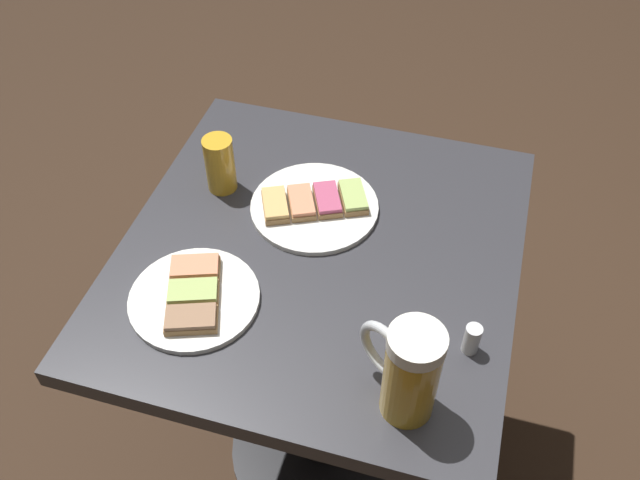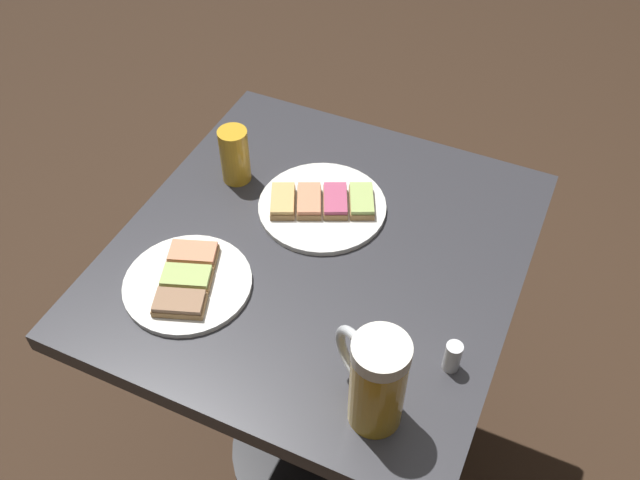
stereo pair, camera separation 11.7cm
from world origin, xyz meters
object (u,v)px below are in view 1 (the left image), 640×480
at_px(beer_mug, 408,371).
at_px(salt_shaker, 472,339).
at_px(beer_glass_small, 220,164).
at_px(plate_far, 194,297).
at_px(plate_near, 314,205).

height_order(beer_mug, salt_shaker, beer_mug).
relative_size(beer_glass_small, salt_shaker, 2.06).
distance_m(plate_far, salt_shaker, 0.44).
bearing_deg(salt_shaker, beer_mug, -123.82).
xyz_separation_m(plate_near, plate_far, (-0.13, -0.26, 0.00)).
bearing_deg(beer_mug, beer_glass_small, 139.53).
relative_size(plate_near, beer_glass_small, 2.11).
xyz_separation_m(beer_mug, beer_glass_small, (-0.41, 0.35, -0.03)).
distance_m(plate_far, beer_mug, 0.38).
height_order(plate_near, beer_mug, beer_mug).
distance_m(plate_near, beer_glass_small, 0.19).
bearing_deg(plate_near, beer_mug, -55.92).
relative_size(plate_near, salt_shaker, 4.35).
height_order(plate_far, beer_mug, beer_mug).
distance_m(plate_near, salt_shaker, 0.39).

